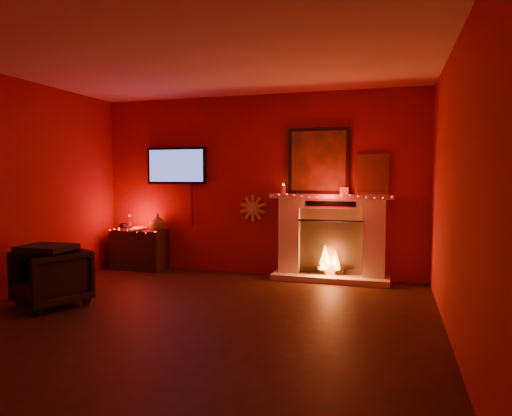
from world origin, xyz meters
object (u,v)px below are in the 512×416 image
(sunburst_clock, at_px, (253,208))
(armchair, at_px, (51,278))
(fireplace, at_px, (330,229))
(console_table, at_px, (140,247))
(tv, at_px, (177,166))

(sunburst_clock, relative_size, armchair, 0.56)
(sunburst_clock, bearing_deg, fireplace, -4.37)
(fireplace, bearing_deg, sunburst_clock, 175.63)
(armchair, bearing_deg, console_table, 118.23)
(fireplace, xyz_separation_m, armchair, (-2.89, -2.25, -0.40))
(console_table, height_order, armchair, console_table)
(tv, bearing_deg, sunburst_clock, 1.24)
(fireplace, relative_size, console_table, 2.44)
(fireplace, height_order, armchair, fireplace)
(fireplace, xyz_separation_m, sunburst_clock, (-1.19, 0.09, 0.28))
(sunburst_clock, height_order, armchair, sunburst_clock)
(console_table, xyz_separation_m, armchair, (0.11, -2.13, -0.03))
(fireplace, xyz_separation_m, console_table, (-3.00, -0.13, -0.37))
(console_table, bearing_deg, armchair, -86.95)
(console_table, relative_size, armchair, 1.25)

